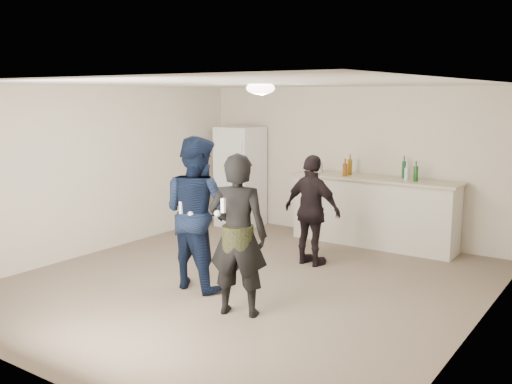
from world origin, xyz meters
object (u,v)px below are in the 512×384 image
Objects in this scene: man at (197,213)px; counter at (373,213)px; spectator at (312,211)px; shaker at (321,168)px; fridge at (240,177)px; woman at (238,235)px.

counter is at bearing -103.62° from man.
man is at bearing 73.49° from spectator.
counter is at bearing -93.08° from spectator.
man is (-0.07, -3.05, -0.23)m from shaker.
fridge reaches higher than spectator.
fridge is at bearing -24.67° from spectator.
counter is 1.44× the size of fridge.
spectator is (-0.24, 2.06, -0.11)m from woman.
shaker is 3.06m from man.
woman is 1.14× the size of spectator.
counter is 2.59m from fridge.
counter is at bearing -110.82° from woman.
counter is at bearing 4.17° from shaker.
spectator is (-0.28, -1.50, 0.25)m from counter.
fridge is 2.70m from spectator.
counter is 1.55m from spectator.
shaker is at bearing -87.26° from man.
shaker is at bearing -58.29° from spectator.
shaker is at bearing -95.98° from woman.
fridge is at bearing -58.76° from man.
man is at bearing -45.11° from woman.
man reaches higher than woman.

